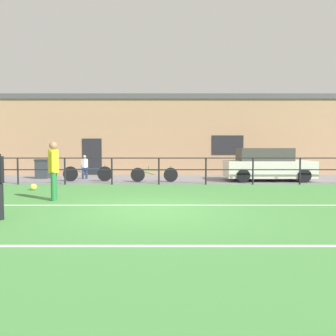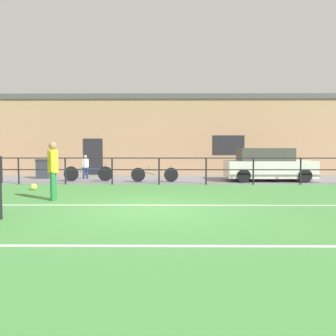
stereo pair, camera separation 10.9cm
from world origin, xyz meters
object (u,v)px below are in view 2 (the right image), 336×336
soccer_ball_match (34,187)px  bicycle_parked_1 (155,174)px  trash_bin_0 (44,169)px  player_striker (53,167)px  parked_car_red (268,165)px  spectator_child (85,165)px  bicycle_parked_0 (88,174)px

soccer_ball_match → bicycle_parked_1: size_ratio=0.11×
bicycle_parked_1 → trash_bin_0: bearing=163.0°
player_striker → parked_car_red: 9.91m
soccer_ball_match → parked_car_red: size_ratio=0.06×
spectator_child → bicycle_parked_0: 1.36m
parked_car_red → bicycle_parked_1: bearing=-174.2°
spectator_child → bicycle_parked_0: size_ratio=0.52×
player_striker → bicycle_parked_0: 5.56m
player_striker → trash_bin_0: size_ratio=1.79×
parked_car_red → bicycle_parked_0: bearing=-178.1°
soccer_ball_match → spectator_child: bearing=79.6°
player_striker → spectator_child: bearing=174.3°
bicycle_parked_1 → spectator_child: bearing=156.9°
bicycle_parked_1 → bicycle_parked_0: bearing=175.2°
soccer_ball_match → bicycle_parked_1: (4.33, 2.87, 0.24)m
soccer_ball_match → trash_bin_0: (-1.38, 4.62, 0.39)m
player_striker → trash_bin_0: bearing=-169.4°
soccer_ball_match → bicycle_parked_1: bicycle_parked_1 is taller
player_striker → bicycle_parked_0: player_striker is taller
bicycle_parked_0 → player_striker: bearing=-86.6°
spectator_child → trash_bin_0: bearing=-22.8°
soccer_ball_match → trash_bin_0: 4.84m
spectator_child → parked_car_red: size_ratio=0.30×
spectator_child → bicycle_parked_1: bearing=140.4°
bicycle_parked_1 → parked_car_red: bearing=5.8°
soccer_ball_match → spectator_child: 4.49m
parked_car_red → bicycle_parked_0: parked_car_red is taller
player_striker → bicycle_parked_1: player_striker is taller
soccer_ball_match → trash_bin_0: size_ratio=0.24×
spectator_child → bicycle_parked_1: (3.53, -1.51, -0.34)m
parked_car_red → trash_bin_0: (-10.98, 1.21, -0.24)m
spectator_child → bicycle_parked_0: (0.44, -1.25, -0.31)m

